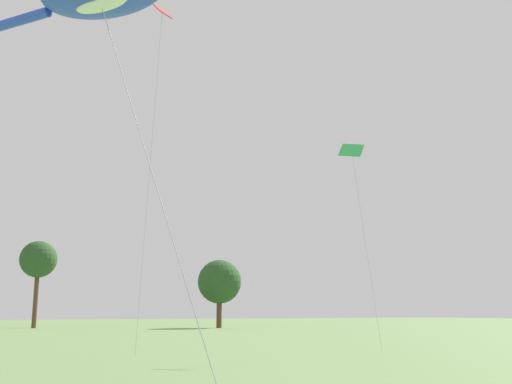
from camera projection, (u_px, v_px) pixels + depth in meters
name	position (u px, v px, depth m)	size (l,w,h in m)	color
small_kite_stunt_black	(352.00, 156.00, 25.75)	(2.87, 1.63, 8.95)	green
small_kite_diamond_red	(160.00, 34.00, 24.40)	(0.83, 2.13, 14.11)	red
tree_shrub_far	(38.00, 260.00, 66.41)	(4.06, 4.06, 9.52)	#513823
tree_oak_left	(220.00, 282.00, 66.70)	(4.86, 4.86, 7.48)	#513823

